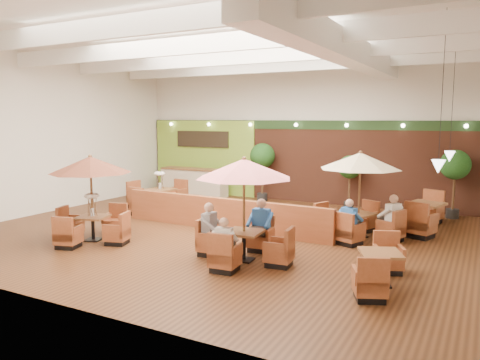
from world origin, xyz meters
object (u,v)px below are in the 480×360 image
Objects in this scene: service_counter at (194,182)px; diner_3 at (350,217)px; topiary_0 at (262,158)px; table_1 at (244,190)px; table_5 at (425,217)px; table_2 at (360,178)px; diner_4 at (392,213)px; table_4 at (380,269)px; table_0 at (91,182)px; topiary_1 at (350,169)px; booth_divider at (222,214)px; topiary_2 at (455,167)px; diner_2 at (211,224)px; diner_1 at (261,220)px; diner_0 at (225,238)px; table_3 at (154,197)px.

diner_3 is at bearing -30.45° from service_counter.
topiary_0 is at bearing 154.16° from diner_3.
table_1 is 6.34m from table_5.
table_1 is 3.85m from table_2.
topiary_0 is at bearing 83.58° from diner_4.
table_5 is at bearing -11.82° from service_counter.
table_2 is 1.02× the size of table_4.
table_0 is 6.94m from diner_3.
topiary_1 is (3.52, 0.00, -0.27)m from topiary_0.
booth_divider is at bearing -142.56° from table_2.
topiary_1 reaches higher than service_counter.
table_1 is at bearing -93.55° from topiary_1.
service_counter is at bearing 125.19° from table_1.
topiary_2 is 2.76× the size of diner_4.
diner_2 is at bearing -123.07° from topiary_2.
table_4 is at bearing -38.38° from service_counter.
diner_4 is (2.70, 2.51, -0.01)m from diner_1.
diner_0 is (-0.46, -8.32, -0.73)m from topiary_1.
table_0 reaches higher than table_4.
diner_2 is (3.58, 0.31, -0.83)m from table_0.
table_4 is 5.41m from table_5.
topiary_1 is (-1.35, 4.03, -0.20)m from table_2.
table_2 is 1.28m from diner_3.
booth_divider is 9.04× the size of diner_3.
table_1 is (6.21, -7.23, 1.09)m from service_counter.
diner_0 is (5.74, -4.83, 0.28)m from table_3.
table_1 is 2.95× the size of diner_4.
table_1 is at bearing -104.30° from table_5.
diner_1 is at bearing -121.12° from topiary_2.
topiary_0 is (-6.41, 2.20, 1.33)m from table_5.
table_4 is at bearing -8.53° from table_1.
table_5 is at bearing 29.90° from booth_divider.
table_4 is at bearing -47.32° from table_2.
table_4 is at bearing -18.25° from table_3.
topiary_1 is 2.29× the size of diner_1.
table_3 is (-3.75, 1.56, -0.02)m from booth_divider.
table_4 is at bearing -24.64° from booth_divider.
table_0 is 7.88m from topiary_0.
table_2 reaches higher than diner_1.
diner_1 is at bearing -94.03° from topiary_1.
diner_2 is at bearing -63.41° from booth_divider.
diner_4 is at bearing 14.09° from booth_divider.
service_counter is 9.60m from table_1.
service_counter is 10.23m from diner_0.
table_5 is 1.29× the size of topiary_2.
table_3 reaches higher than diner_3.
diner_3 is (6.28, 2.83, -0.86)m from table_0.
diner_1 is at bearing 84.55° from table_1.
diner_4 is (0.88, 0.88, 0.02)m from diner_3.
table_1 reaches higher than table_2.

